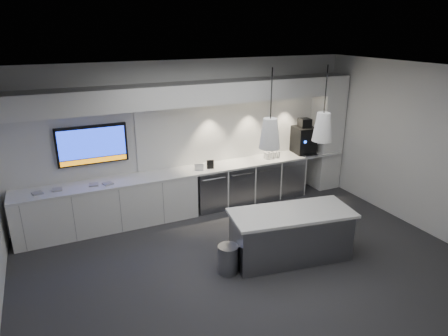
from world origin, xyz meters
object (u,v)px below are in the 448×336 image
island (291,235)px  bin (228,259)px  coffee_machine (304,139)px  wall_tv (92,145)px

island → bin: (-1.09, 0.05, -0.19)m
bin → coffee_machine: 3.86m
island → coffee_machine: (1.86, 2.34, 0.80)m
wall_tv → coffee_machine: bearing=-3.2°
wall_tv → coffee_machine: size_ratio=1.60×
wall_tv → island: bearing=-44.7°
bin → coffee_machine: size_ratio=0.58×
island → bin: bearing=-173.6°
coffee_machine → bin: bearing=-136.2°
island → bin: size_ratio=4.58×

